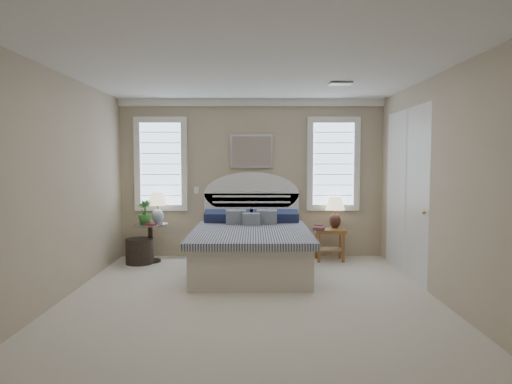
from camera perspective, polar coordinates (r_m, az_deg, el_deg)
The scene contains 21 objects.
floor at distance 5.59m, azimuth -0.73°, elevation -13.32°, with size 4.50×5.00×0.01m, color beige.
ceiling at distance 5.44m, azimuth -0.76°, elevation 14.97°, with size 4.50×5.00×0.01m, color silver.
wall_back at distance 7.85m, azimuth -0.56°, elevation 1.70°, with size 4.50×0.02×2.70m, color #BFAB8F.
wall_left at distance 5.82m, azimuth -23.47°, elevation 0.56°, with size 0.02×5.00×2.70m, color #BFAB8F.
wall_right at distance 5.78m, azimuth 22.16°, elevation 0.58°, with size 0.02×5.00×2.70m, color #BFAB8F.
crown_molding at distance 7.86m, azimuth -0.57°, elevation 11.12°, with size 4.50×0.08×0.12m, color white.
hvac_vent at distance 6.33m, azimuth 10.55°, elevation 13.16°, with size 0.30×0.20×0.02m, color #B2B2B2.
switch_plate at distance 7.90m, azimuth -7.47°, elevation 0.23°, with size 0.08×0.01×0.12m, color white.
window_left at distance 7.98m, azimuth -11.78°, elevation 3.45°, with size 0.90×0.06×1.60m, color #AABFD8.
window_right at distance 7.93m, azimuth 9.62°, elevation 3.47°, with size 0.90×0.06×1.60m, color #AABFD8.
painting at distance 7.80m, azimuth -0.57°, elevation 5.14°, with size 0.74×0.04×0.58m, color silver.
closet_door at distance 6.91m, azimuth 18.20°, elevation -0.06°, with size 0.02×1.80×2.40m, color silver.
bed at distance 6.92m, azimuth -0.62°, elevation -6.66°, with size 1.72×2.28×1.47m.
side_table_left at distance 7.69m, azimuth -13.03°, elevation -5.68°, with size 0.56×0.56×0.63m.
nightstand_right at distance 7.70m, azimuth 9.19°, elevation -5.62°, with size 0.50×0.40×0.53m.
floor_pot at distance 7.64m, azimuth -14.34°, elevation -7.16°, with size 0.44×0.44×0.40m, color black.
lamp_left at distance 7.71m, azimuth -12.20°, elevation -1.49°, with size 0.40×0.40×0.51m.
lamp_right at distance 7.76m, azimuth 9.86°, elevation -2.08°, with size 0.39×0.39×0.53m.
potted_plant at distance 7.61m, azimuth -13.75°, elevation -2.47°, with size 0.22×0.22×0.39m, color #2E6729.
books_left at distance 7.51m, azimuth -13.03°, elevation -3.94°, with size 0.19×0.16×0.02m.
books_right at distance 7.49m, azimuth 7.88°, elevation -4.41°, with size 0.21×0.18×0.10m.
Camera 1 is at (0.05, -5.34, 1.67)m, focal length 32.00 mm.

